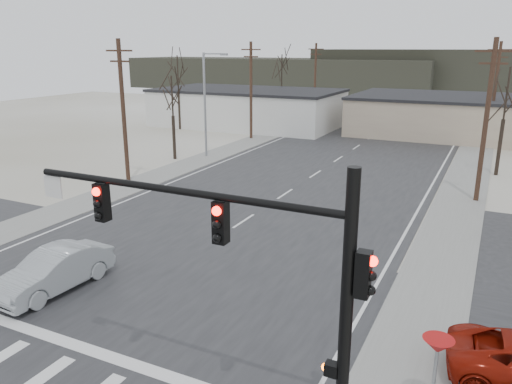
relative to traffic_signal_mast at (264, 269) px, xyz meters
The scene contains 24 objects.
ground 11.07m from the traffic_signal_mast, 141.84° to the left, with size 140.00×140.00×0.00m, color white.
main_road 23.10m from the traffic_signal_mast, 110.42° to the left, with size 18.00×110.00×0.05m, color #252528.
cross_road 11.07m from the traffic_signal_mast, 141.84° to the left, with size 90.00×10.00×0.04m, color #252528.
sidewalk_left 32.41m from the traffic_signal_mast, 125.21° to the left, with size 3.00×90.00×0.06m, color gray.
sidewalk_right 26.75m from the traffic_signal_mast, 84.10° to the left, with size 3.00×90.00×0.06m, color gray.
traffic_signal_mast is the anchor object (origin of this frame).
fire_hydrant 23.39m from the traffic_signal_mast, 141.87° to the left, with size 0.24×0.24×0.87m.
yield_sign 5.21m from the traffic_signal_mast, 36.85° to the left, with size 0.80×0.80×2.35m.
building_left_far 52.07m from the traffic_signal_mast, 117.34° to the left, with size 22.30×12.30×4.50m.
building_right_far 50.31m from the traffic_signal_mast, 87.60° to the left, with size 26.30×14.30×4.30m.
upole_left_b 26.60m from the traffic_signal_mast, 136.81° to the left, with size 2.20×0.30×10.00m.
upole_left_c 42.85m from the traffic_signal_mast, 116.91° to the left, with size 2.20×0.30×10.00m.
upole_left_d 61.35m from the traffic_signal_mast, 108.43° to the left, with size 2.20×0.30×10.00m.
upole_right_a 24.48m from the traffic_signal_mast, 81.52° to the left, with size 2.20×0.30×10.00m.
upole_right_b 46.35m from the traffic_signal_mast, 85.54° to the left, with size 2.20×0.30×10.00m.
streetlight_main 33.84m from the traffic_signal_mast, 123.54° to the left, with size 2.40×0.25×9.00m.
tree_left_near 33.52m from the traffic_signal_mast, 128.57° to the left, with size 3.30×3.30×7.35m.
tree_right_mid 32.56m from the traffic_signal_mast, 81.86° to the left, with size 3.74×3.74×8.33m.
tree_left_far 56.63m from the traffic_signal_mast, 112.75° to the left, with size 3.96×3.96×8.82m.
tree_left_mid 50.12m from the traffic_signal_mast, 126.63° to the left, with size 3.96×3.96×8.82m.
hill_left 107.17m from the traffic_signal_mast, 113.59° to the left, with size 70.00×18.00×7.00m, color #333026.
sedan_crossing 12.11m from the traffic_signal_mast, 161.73° to the left, with size 1.74×4.98×1.64m, color #9CA2A6.
car_far_a 51.29m from the traffic_signal_mast, 91.03° to the left, with size 2.11×5.19×1.51m, color black.
car_far_b 56.86m from the traffic_signal_mast, 100.36° to the left, with size 1.64×4.07×1.39m, color black.
Camera 1 is at (12.18, -15.43, 9.41)m, focal length 35.00 mm.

